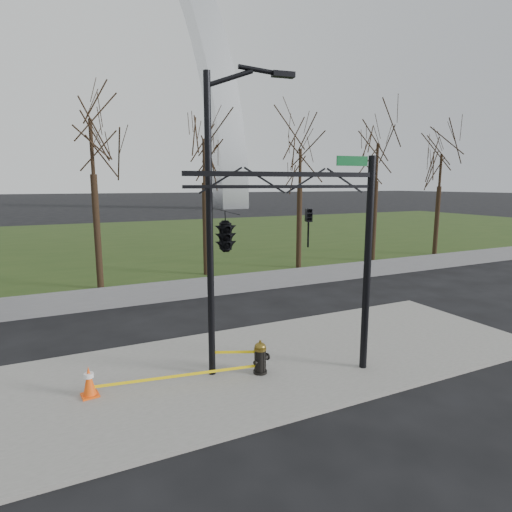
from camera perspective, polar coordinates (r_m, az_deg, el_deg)
name	(u,v)px	position (r m, az deg, el deg)	size (l,w,h in m)	color
ground	(259,365)	(12.69, 0.48, -14.70)	(500.00, 500.00, 0.00)	black
sidewalk	(259,364)	(12.67, 0.48, -14.50)	(18.00, 6.00, 0.10)	gray
grass_strip	(117,241)	(41.01, -18.42, 1.95)	(120.00, 40.00, 0.06)	#273D16
guardrail	(183,290)	(19.65, -9.93, -4.54)	(60.00, 0.30, 0.90)	#59595B
gateway_arch	(71,27)	(89.74, -23.93, 26.67)	(66.00, 6.00, 65.00)	silver
tree_row	(154,200)	(22.89, -13.73, 7.42)	(45.41, 4.00, 8.86)	black
fire_hydrant	(261,358)	(11.85, 0.62, -13.73)	(0.59, 0.39, 0.94)	black
traffic_cone	(89,381)	(11.46, -21.81, -15.59)	(0.44, 0.44, 0.78)	#FF510D
street_light	(218,206)	(10.94, -5.22, 6.77)	(2.38, 0.53, 8.21)	black
traffic_signal_mast	(256,230)	(10.26, -0.05, 3.55)	(5.07, 2.53, 6.00)	black
caution_tape	(193,370)	(11.55, -8.55, -15.13)	(4.35, 0.68, 0.47)	yellow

